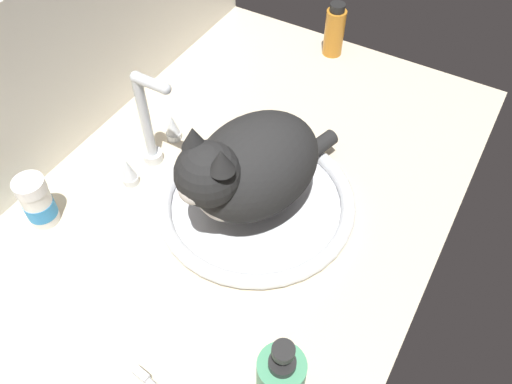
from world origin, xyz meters
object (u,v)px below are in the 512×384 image
amber_bottle (334,31)px  cat (248,168)px  sink_basin (256,202)px  faucet (150,131)px  soap_pump_bottle (280,382)px  pill_bottle (38,203)px

amber_bottle → cat: bearing=-172.0°
sink_basin → faucet: bearing=90.0°
amber_bottle → soap_pump_bottle: soap_pump_bottle is taller
cat → pill_bottle: 38.36cm
faucet → soap_pump_bottle: (-29.44, -44.55, -1.47)cm
faucet → soap_pump_bottle: faucet is taller
cat → sink_basin: bearing=-16.9°
sink_basin → cat: (-1.80, 0.55, 10.67)cm
sink_basin → soap_pump_bottle: (-29.44, -20.88, 5.56)cm
pill_bottle → amber_bottle: (74.03, -24.10, 1.37)cm
cat → pill_bottle: (-20.56, 31.63, -6.94)cm
pill_bottle → amber_bottle: size_ratio=0.80×
amber_bottle → soap_pump_bottle: bearing=-160.4°
sink_basin → faucet: faucet is taller
sink_basin → pill_bottle: bearing=124.8°
faucet → sink_basin: bearing=-90.0°
faucet → cat: (-1.80, -23.12, 3.64)cm
sink_basin → cat: cat is taller
faucet → pill_bottle: (-22.36, 8.51, -3.30)cm
faucet → amber_bottle: 54.00cm
cat → amber_bottle: 54.28cm
faucet → cat: 23.48cm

